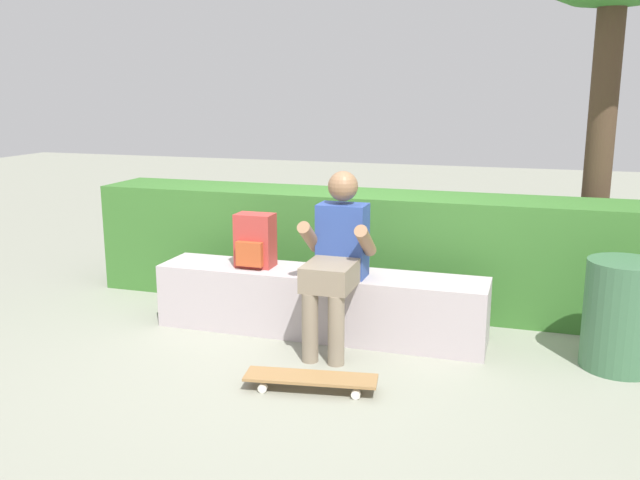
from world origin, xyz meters
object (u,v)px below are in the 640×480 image
(bench_main, at_px, (319,302))
(skateboard_near_person, at_px, (311,378))
(backpack_on_bench, at_px, (255,241))
(trash_bin, at_px, (622,315))
(person_skater, at_px, (337,254))

(bench_main, distance_m, skateboard_near_person, 1.00)
(skateboard_near_person, bearing_deg, backpack_on_bench, 128.54)
(bench_main, relative_size, skateboard_near_person, 2.97)
(skateboard_near_person, distance_m, trash_bin, 2.05)
(skateboard_near_person, xyz_separation_m, trash_bin, (1.80, 0.94, 0.28))
(bench_main, relative_size, person_skater, 1.99)
(backpack_on_bench, bearing_deg, person_skater, -16.51)
(bench_main, relative_size, backpack_on_bench, 6.09)
(backpack_on_bench, xyz_separation_m, trash_bin, (2.55, -0.01, -0.31))
(bench_main, height_order, person_skater, person_skater)
(bench_main, distance_m, backpack_on_bench, 0.66)
(person_skater, distance_m, trash_bin, 1.89)
(skateboard_near_person, bearing_deg, bench_main, 104.82)
(trash_bin, bearing_deg, skateboard_near_person, -152.50)
(person_skater, distance_m, backpack_on_bench, 0.73)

